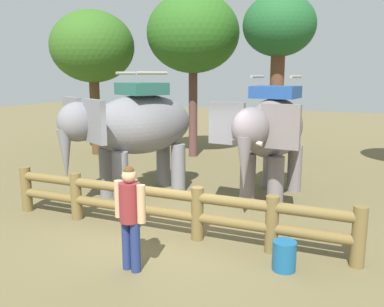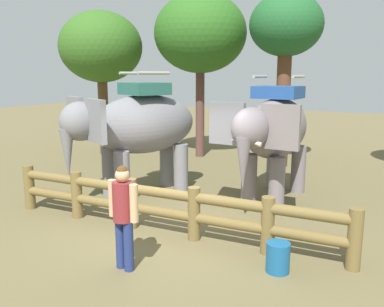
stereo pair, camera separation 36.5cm
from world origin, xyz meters
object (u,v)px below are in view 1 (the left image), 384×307
elephant_center (271,131)px  tree_far_right (279,31)px  tree_deep_back (93,48)px  tourist_woman_in_black (130,211)px  tree_far_left (193,34)px  log_fence (164,205)px  elephant_near_left (134,128)px  feed_bucket (284,256)px

elephant_center → tree_far_right: bearing=100.7°
tree_deep_back → elephant_center: bearing=-22.7°
tourist_woman_in_black → tree_far_left: tree_far_left is taller
elephant_center → tree_deep_back: 8.76m
tourist_woman_in_black → tree_deep_back: size_ratio=0.31×
tree_far_right → tree_far_left: bearing=174.7°
elephant_center → log_fence: bearing=-114.4°
tourist_woman_in_black → tree_deep_back: tree_deep_back is taller
elephant_near_left → tree_far_left: size_ratio=0.62×
log_fence → elephant_center: size_ratio=2.02×
elephant_near_left → tree_far_left: (-0.73, 5.47, 2.82)m
elephant_near_left → tree_far_right: bearing=63.8°
elephant_center → tree_far_left: bearing=132.5°
tree_far_left → tree_far_right: tree_far_left is taller
elephant_center → tree_far_right: 5.03m
tree_far_left → tree_far_right: size_ratio=1.06×
log_fence → tree_far_left: size_ratio=1.22×
elephant_center → tree_deep_back: tree_deep_back is taller
log_fence → tourist_woman_in_black: bearing=-81.9°
log_fence → tree_far_left: tree_far_left is taller
elephant_center → tree_far_right: size_ratio=0.63×
elephant_center → tree_far_left: (-4.04, 4.40, 2.87)m
elephant_center → tree_deep_back: (-7.77, 3.25, 2.40)m
tree_far_right → tree_deep_back: tree_far_right is taller
tree_far_right → feed_bucket: size_ratio=11.78×
tourist_woman_in_black → tree_far_right: bearing=87.3°
log_fence → tree_deep_back: tree_deep_back is taller
tree_far_left → tree_far_right: 3.28m
log_fence → tree_deep_back: (-6.36, 6.35, 3.57)m
elephant_near_left → tree_far_left: 6.20m
feed_bucket → tree_deep_back: bearing=142.0°
tree_far_left → feed_bucket: bearing=-57.5°
elephant_center → tree_far_left: 6.63m
elephant_near_left → tourist_woman_in_black: 4.28m
feed_bucket → log_fence: bearing=167.0°
elephant_near_left → tree_far_left: tree_far_left is taller
elephant_center → tree_far_right: (-0.77, 4.10, 2.82)m
tourist_woman_in_black → tree_far_left: (-2.86, 9.09, 3.63)m
tree_far_left → feed_bucket: 10.55m
elephant_center → tree_deep_back: size_ratio=0.66×
log_fence → tree_deep_back: bearing=135.0°
elephant_center → tree_far_left: tree_far_left is taller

